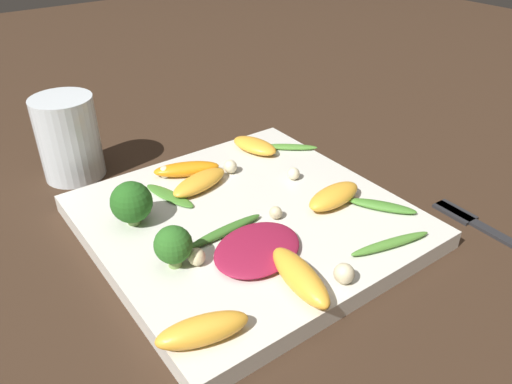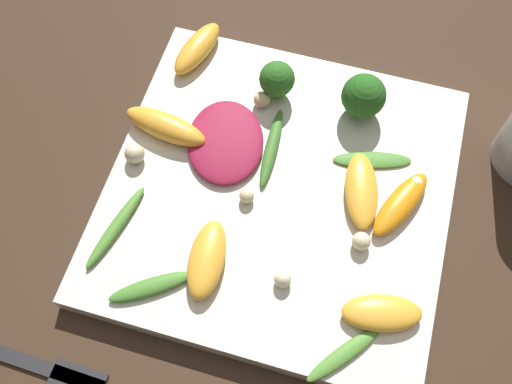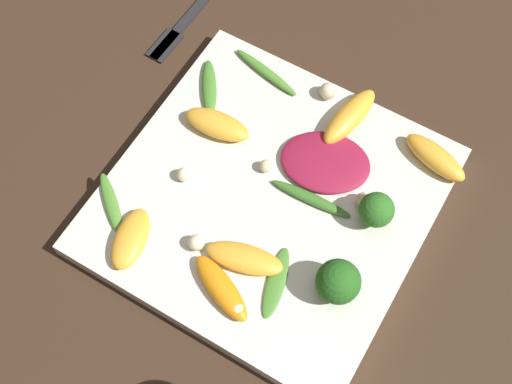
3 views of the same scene
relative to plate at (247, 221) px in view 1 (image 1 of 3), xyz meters
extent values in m
plane|color=#382619|center=(0.00, 0.00, -0.01)|extent=(2.40, 2.40, 0.00)
cube|color=silver|center=(0.00, 0.00, 0.00)|extent=(0.29, 0.29, 0.02)
cylinder|color=white|center=(0.10, -0.21, 0.04)|extent=(0.07, 0.07, 0.10)
cube|color=#262628|center=(-0.20, 0.11, -0.01)|extent=(0.02, 0.04, 0.01)
ellipsoid|color=maroon|center=(0.03, 0.06, 0.01)|extent=(0.10, 0.09, 0.01)
ellipsoid|color=#FCAD33|center=(-0.08, 0.04, 0.02)|extent=(0.07, 0.04, 0.02)
ellipsoid|color=#FCAD33|center=(0.03, 0.11, 0.02)|extent=(0.04, 0.08, 0.02)
ellipsoid|color=#FCAD33|center=(-0.09, -0.11, 0.02)|extent=(0.05, 0.07, 0.01)
ellipsoid|color=orange|center=(0.01, -0.10, 0.02)|extent=(0.08, 0.05, 0.01)
ellipsoid|color=#FCAD33|center=(0.12, 0.11, 0.02)|extent=(0.07, 0.04, 0.02)
ellipsoid|color=#FCAD33|center=(0.01, -0.07, 0.02)|extent=(0.08, 0.04, 0.02)
cylinder|color=#7A9E51|center=(0.10, 0.03, 0.02)|extent=(0.01, 0.01, 0.01)
sphere|color=#2D6B23|center=(0.10, 0.03, 0.03)|extent=(0.03, 0.03, 0.03)
cylinder|color=#84AD5B|center=(0.10, -0.05, 0.02)|extent=(0.01, 0.01, 0.01)
sphere|color=#26601E|center=(0.10, -0.05, 0.03)|extent=(0.04, 0.04, 0.04)
ellipsoid|color=#3D7528|center=(0.04, 0.02, 0.01)|extent=(0.08, 0.02, 0.01)
ellipsoid|color=#47842D|center=(0.05, -0.07, 0.01)|extent=(0.03, 0.07, 0.00)
ellipsoid|color=#518E33|center=(-0.07, 0.12, 0.01)|extent=(0.08, 0.03, 0.01)
ellipsoid|color=#518E33|center=(-0.12, -0.08, 0.01)|extent=(0.06, 0.05, 0.01)
ellipsoid|color=#47842D|center=(-0.12, 0.08, 0.01)|extent=(0.05, 0.07, 0.01)
sphere|color=beige|center=(-0.03, -0.08, 0.02)|extent=(0.02, 0.02, 0.02)
sphere|color=beige|center=(-0.01, 0.13, 0.02)|extent=(0.02, 0.02, 0.02)
sphere|color=beige|center=(-0.02, 0.02, 0.02)|extent=(0.01, 0.01, 0.01)
sphere|color=beige|center=(-0.08, -0.02, 0.02)|extent=(0.01, 0.01, 0.01)
sphere|color=beige|center=(0.08, 0.04, 0.02)|extent=(0.02, 0.02, 0.02)
sphere|color=beige|center=(0.03, -0.11, 0.02)|extent=(0.01, 0.01, 0.01)
camera|label=1|loc=(0.24, 0.34, 0.29)|focal=35.00mm
camera|label=2|loc=(-0.23, -0.05, 0.48)|focal=42.00mm
camera|label=3|loc=(0.14, -0.27, 0.62)|focal=50.00mm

